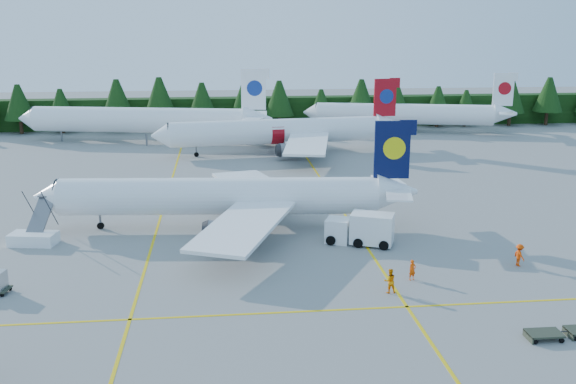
{
  "coord_description": "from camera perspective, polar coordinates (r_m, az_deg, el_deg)",
  "views": [
    {
      "loc": [
        -7.29,
        -48.3,
        20.03
      ],
      "look_at": [
        -0.58,
        14.95,
        3.5
      ],
      "focal_mm": 40.0,
      "sensor_mm": 36.0,
      "label": 1
    }
  ],
  "objects": [
    {
      "name": "taxi_stripe_cross",
      "position": [
        47.37,
        3.43,
        -10.47
      ],
      "size": [
        80.0,
        0.25,
        0.01
      ],
      "primitive_type": "cube",
      "color": "yellow",
      "rests_on": "ground"
    },
    {
      "name": "crew_c",
      "position": [
        58.65,
        19.88,
        -5.3
      ],
      "size": [
        0.68,
        0.89,
        1.95
      ],
      "primitive_type": "imported",
      "rotation": [
        0.0,
        0.0,
        1.75
      ],
      "color": "#EE4005",
      "rests_on": "ground"
    },
    {
      "name": "airliner_far_right",
      "position": [
        126.38,
        9.75,
        6.89
      ],
      "size": [
        38.98,
        12.16,
        11.51
      ],
      "rotation": [
        0.0,
        0.0,
        -0.23
      ],
      "color": "white",
      "rests_on": "ground"
    },
    {
      "name": "crew_a",
      "position": [
        53.25,
        10.99,
        -6.82
      ],
      "size": [
        0.72,
        0.59,
        1.71
      ],
      "primitive_type": "imported",
      "rotation": [
        0.0,
        0.0,
        0.33
      ],
      "color": "#FA4A05",
      "rests_on": "ground"
    },
    {
      "name": "airstairs",
      "position": [
        65.39,
        -21.59,
        -3.56
      ],
      "size": [
        4.61,
        6.26,
        3.85
      ],
      "rotation": [
        0.0,
        0.0,
        -0.18
      ],
      "color": "white",
      "rests_on": "ground"
    },
    {
      "name": "taxi_stripe_a",
      "position": [
        71.49,
        -11.2,
        -1.99
      ],
      "size": [
        0.25,
        120.0,
        0.01
      ],
      "primitive_type": "cube",
      "color": "yellow",
      "rests_on": "ground"
    },
    {
      "name": "airliner_navy",
      "position": [
        65.06,
        -6.69,
        -0.44
      ],
      "size": [
        37.7,
        30.92,
        10.96
      ],
      "rotation": [
        0.0,
        0.0,
        -0.09
      ],
      "color": "white",
      "rests_on": "ground"
    },
    {
      "name": "ground",
      "position": [
        52.8,
        2.36,
        -7.74
      ],
      "size": [
        320.0,
        320.0,
        0.0
      ],
      "primitive_type": "plane",
      "color": "gray",
      "rests_on": "ground"
    },
    {
      "name": "taxi_stripe_b",
      "position": [
        72.41,
        4.76,
        -1.54
      ],
      "size": [
        0.25,
        120.0,
        0.01
      ],
      "primitive_type": "cube",
      "color": "yellow",
      "rests_on": "ground"
    },
    {
      "name": "crew_b",
      "position": [
        50.47,
        9.03,
        -7.8
      ],
      "size": [
        1.0,
        0.81,
        1.96
      ],
      "primitive_type": "imported",
      "rotation": [
        0.0,
        0.0,
        3.21
      ],
      "color": "orange",
      "rests_on": "ground"
    },
    {
      "name": "airliner_red",
      "position": [
        103.32,
        -1.43,
        5.35
      ],
      "size": [
        39.96,
        32.71,
        11.64
      ],
      "rotation": [
        0.0,
        0.0,
        0.12
      ],
      "color": "white",
      "rests_on": "ground"
    },
    {
      "name": "treeline_hedge",
      "position": [
        131.61,
        -2.85,
        7.11
      ],
      "size": [
        220.0,
        4.0,
        6.0
      ],
      "primitive_type": "cube",
      "color": "black",
      "rests_on": "ground"
    },
    {
      "name": "airliner_far_left",
      "position": [
        116.52,
        -13.74,
        6.28
      ],
      "size": [
        44.08,
        12.52,
        12.95
      ],
      "rotation": [
        0.0,
        0.0,
        -0.2
      ],
      "color": "white",
      "rests_on": "ground"
    },
    {
      "name": "service_truck",
      "position": [
        60.85,
        6.41,
        -3.25
      ],
      "size": [
        6.69,
        4.47,
        3.04
      ],
      "rotation": [
        0.0,
        0.0,
        -0.38
      ],
      "color": "silver",
      "rests_on": "ground"
    }
  ]
}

